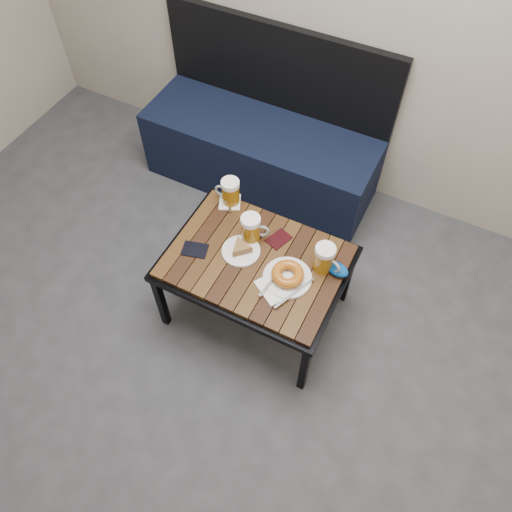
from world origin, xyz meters
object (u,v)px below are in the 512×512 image
at_px(beer_mug_centre, 251,228).
at_px(plate_bagel, 287,276).
at_px(bench, 262,147).
at_px(passport_burgundy, 279,239).
at_px(cafe_table, 256,265).
at_px(beer_mug_left, 230,192).
at_px(plate_pie, 241,249).
at_px(passport_navy, 195,250).
at_px(knit_pouch, 337,269).
at_px(beer_mug_right, 325,258).

bearing_deg(beer_mug_centre, plate_bagel, -50.07).
relative_size(bench, passport_burgundy, 12.51).
distance_m(bench, cafe_table, 0.98).
bearing_deg(beer_mug_left, plate_bagel, 143.38).
bearing_deg(beer_mug_left, passport_burgundy, 157.80).
bearing_deg(plate_pie, bench, 110.15).
distance_m(cafe_table, plate_bagel, 0.19).
xyz_separation_m(plate_pie, plate_bagel, (0.26, -0.04, 0.01)).
relative_size(beer_mug_left, passport_navy, 1.23).
xyz_separation_m(passport_navy, knit_pouch, (0.64, 0.19, 0.02)).
xyz_separation_m(beer_mug_right, passport_burgundy, (-0.25, 0.05, -0.07)).
height_order(plate_bagel, passport_navy, plate_bagel).
bearing_deg(beer_mug_right, beer_mug_centre, -166.45).
height_order(plate_bagel, knit_pouch, plate_bagel).
height_order(bench, knit_pouch, bench).
xyz_separation_m(bench, passport_navy, (0.12, -0.97, 0.20)).
height_order(beer_mug_right, plate_bagel, beer_mug_right).
bearing_deg(beer_mug_centre, bench, 90.56).
relative_size(cafe_table, passport_burgundy, 7.51).
height_order(beer_mug_left, knit_pouch, beer_mug_left).
height_order(beer_mug_right, plate_pie, beer_mug_right).
relative_size(passport_navy, passport_burgundy, 1.06).
relative_size(bench, cafe_table, 1.67).
xyz_separation_m(cafe_table, plate_pie, (-0.08, 0.01, 0.06)).
xyz_separation_m(passport_burgundy, knit_pouch, (0.32, -0.05, 0.02)).
xyz_separation_m(beer_mug_centre, beer_mug_right, (0.37, -0.00, -0.00)).
bearing_deg(passport_navy, plate_bagel, 81.13).
bearing_deg(beer_mug_left, knit_pouch, 162.49).
height_order(beer_mug_right, passport_burgundy, beer_mug_right).
distance_m(bench, plate_pie, 0.96).
height_order(bench, passport_navy, bench).
bearing_deg(knit_pouch, cafe_table, -163.90).
relative_size(plate_bagel, knit_pouch, 2.60).
relative_size(plate_pie, plate_bagel, 0.64).
bearing_deg(knit_pouch, passport_navy, -163.85).
bearing_deg(plate_pie, passport_burgundy, 49.06).
bearing_deg(knit_pouch, beer_mug_centre, -179.63).
bearing_deg(passport_navy, passport_burgundy, 110.56).
height_order(beer_mug_left, passport_burgundy, beer_mug_left).
bearing_deg(plate_bagel, beer_mug_centre, 152.14).
relative_size(passport_navy, knit_pouch, 1.08).
bearing_deg(plate_pie, cafe_table, -4.96).
distance_m(plate_pie, passport_burgundy, 0.19).
relative_size(cafe_table, passport_navy, 7.11).
height_order(beer_mug_left, plate_pie, beer_mug_left).
bearing_deg(knit_pouch, beer_mug_left, 166.22).
relative_size(beer_mug_left, plate_bagel, 0.51).
relative_size(beer_mug_left, plate_pie, 0.80).
relative_size(beer_mug_right, knit_pouch, 1.36).
relative_size(bench, knit_pouch, 12.81).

